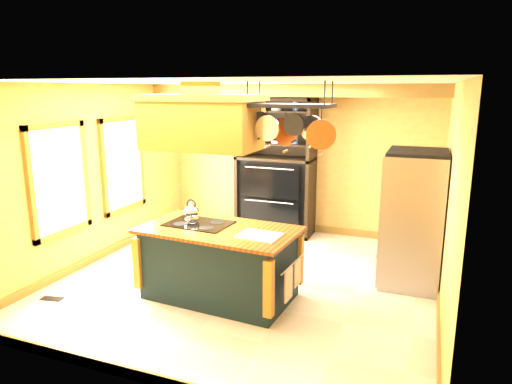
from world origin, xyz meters
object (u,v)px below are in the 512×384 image
Objects in this scene: kitchen_island at (219,262)px; range_hood at (202,120)px; pot_rack at (291,117)px; refrigerator at (412,221)px; hutch at (276,182)px.

kitchen_island is 1.39× the size of range_hood.
refrigerator is (1.32, 1.34, -1.44)m from pot_rack.
kitchen_island is 2.06m from pot_rack.
pot_rack is 2.37m from refrigerator.
range_hood is 3.15m from hutch.
range_hood is 3.10m from refrigerator.
range_hood and pot_rack have the same top height.
range_hood is at bearing -151.12° from refrigerator.
range_hood is 0.59× the size of hutch.
kitchen_island is 1.12× the size of refrigerator.
hutch is (-0.01, 2.86, -1.31)m from range_hood.
range_hood is 1.38× the size of pot_rack.
kitchen_island is 2.64m from refrigerator.
pot_rack is at bearing 3.88° from kitchen_island.
refrigerator is at bearing 45.47° from pot_rack.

